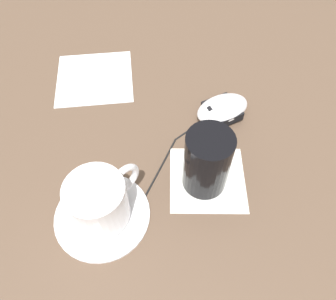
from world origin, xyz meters
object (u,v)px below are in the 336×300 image
Objects in this scene: saucer at (102,215)px; coffee_cup at (100,201)px; drinking_glass at (207,162)px; computer_mouse at (222,109)px.

saucer is 1.36× the size of coffee_cup.
coffee_cup is at bearing 129.69° from saucer.
saucer is at bearing -61.23° from drinking_glass.
saucer is at bearing -50.31° from coffee_cup.
saucer is 1.30× the size of drinking_glass.
saucer is at bearing -36.87° from computer_mouse.
computer_mouse is at bearing 143.13° from saucer.
coffee_cup is at bearing -61.48° from drinking_glass.
coffee_cup is 0.16m from drinking_glass.
saucer is 0.27m from computer_mouse.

